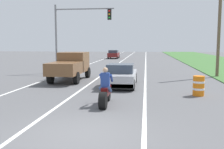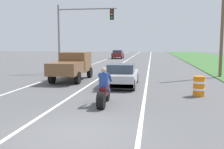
{
  "view_description": "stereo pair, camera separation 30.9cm",
  "coord_description": "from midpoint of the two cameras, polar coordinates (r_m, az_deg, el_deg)",
  "views": [
    {
      "loc": [
        1.82,
        -7.19,
        2.58
      ],
      "look_at": [
        0.08,
        6.31,
        1.0
      ],
      "focal_mm": 42.19,
      "sensor_mm": 36.0,
      "label": 1
    },
    {
      "loc": [
        2.12,
        -7.15,
        2.58
      ],
      "look_at": [
        0.08,
        6.31,
        1.0
      ],
      "focal_mm": 42.19,
      "sensor_mm": 36.0,
      "label": 2
    }
  ],
  "objects": [
    {
      "name": "lane_stripe_right_solid",
      "position": [
        27.29,
        8.26,
        1.15
      ],
      "size": [
        0.14,
        120.0,
        0.01
      ],
      "primitive_type": "cube",
      "color": "white",
      "rests_on": "ground"
    },
    {
      "name": "utility_pole_roadside",
      "position": [
        22.15,
        23.19,
        10.27
      ],
      "size": [
        0.24,
        0.24,
        8.38
      ],
      "primitive_type": "cylinder",
      "color": "brown",
      "rests_on": "ground"
    },
    {
      "name": "distant_car_far_ahead",
      "position": [
        46.9,
        1.47,
        4.43
      ],
      "size": [
        1.8,
        4.0,
        1.5
      ],
      "color": "maroon",
      "rests_on": "ground"
    },
    {
      "name": "motorcycle_with_rider",
      "position": [
        11.04,
        -0.98,
        -3.75
      ],
      "size": [
        0.7,
        2.21,
        1.62
      ],
      "color": "black",
      "rests_on": "ground"
    },
    {
      "name": "pickup_truck_left_lane_brown",
      "position": [
        18.84,
        -8.21,
        2.08
      ],
      "size": [
        2.02,
        4.8,
        1.98
      ],
      "color": "brown",
      "rests_on": "ground"
    },
    {
      "name": "ground_plane",
      "position": [
        7.87,
        -6.5,
        -12.57
      ],
      "size": [
        160.0,
        160.0,
        0.0
      ],
      "primitive_type": "plane",
      "color": "#565659"
    },
    {
      "name": "sports_car_silver",
      "position": [
        16.2,
        2.65,
        -0.29
      ],
      "size": [
        1.84,
        4.3,
        1.37
      ],
      "color": "#B7B7BC",
      "rests_on": "ground"
    },
    {
      "name": "construction_barrel_nearest",
      "position": [
        13.79,
        18.93,
        -2.4
      ],
      "size": [
        0.58,
        0.58,
        1.0
      ],
      "color": "orange",
      "rests_on": "ground"
    },
    {
      "name": "lane_stripe_centre_dashed",
      "position": [
        27.55,
        0.76,
        1.27
      ],
      "size": [
        0.14,
        120.0,
        0.01
      ],
      "primitive_type": "cube",
      "color": "white",
      "rests_on": "ground"
    },
    {
      "name": "traffic_light_mast_near",
      "position": [
        23.64,
        -7.25,
        10.12
      ],
      "size": [
        5.27,
        0.34,
        6.0
      ],
      "color": "gray",
      "rests_on": "ground"
    },
    {
      "name": "lane_stripe_left_solid",
      "position": [
        28.27,
        -6.49,
        1.36
      ],
      "size": [
        0.14,
        120.0,
        0.01
      ],
      "primitive_type": "cube",
      "color": "white",
      "rests_on": "ground"
    }
  ]
}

